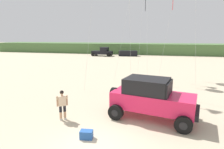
% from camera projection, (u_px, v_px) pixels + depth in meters
% --- Properties ---
extents(ground_plane, '(220.00, 220.00, 0.00)m').
position_uv_depth(ground_plane, '(96.00, 148.00, 7.93)').
color(ground_plane, '#C1B293').
extents(dune_ridge, '(90.00, 8.28, 2.57)m').
position_uv_depth(dune_ridge, '(160.00, 49.00, 49.04)').
color(dune_ridge, '#4C703D').
rests_on(dune_ridge, ground_plane).
extents(jeep, '(5.01, 3.23, 2.26)m').
position_uv_depth(jeep, '(151.00, 98.00, 10.58)').
color(jeep, '#EA2151').
rests_on(jeep, ground_plane).
extents(person_watching, '(0.53, 0.46, 1.67)m').
position_uv_depth(person_watching, '(62.00, 103.00, 10.44)').
color(person_watching, tan).
rests_on(person_watching, ground_plane).
extents(cooler_box, '(0.60, 0.43, 0.38)m').
position_uv_depth(cooler_box, '(86.00, 135.00, 8.63)').
color(cooler_box, '#23519E').
rests_on(cooler_box, ground_plane).
extents(distant_pickup, '(4.68, 2.55, 1.98)m').
position_uv_depth(distant_pickup, '(103.00, 52.00, 43.86)').
color(distant_pickup, black).
rests_on(distant_pickup, ground_plane).
extents(distant_sedan, '(4.37, 2.18, 1.20)m').
position_uv_depth(distant_sedan, '(128.00, 53.00, 43.83)').
color(distant_sedan, black).
rests_on(distant_sedan, ground_plane).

